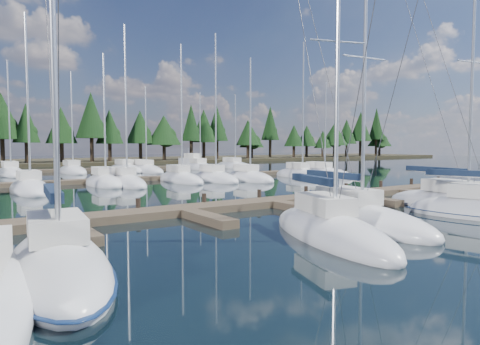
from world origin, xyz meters
TOP-DOWN VIEW (x-y plane):
  - ground at (0.00, 30.00)m, footprint 260.00×260.00m
  - far_shore at (0.00, 90.00)m, footprint 220.00×30.00m
  - main_dock at (0.00, 17.36)m, footprint 44.00×6.13m
  - back_docks at (0.00, 49.58)m, footprint 50.00×21.80m
  - front_sailboat_1 at (-13.71, 10.12)m, footprint 3.76×8.78m
  - front_sailboat_2 at (-3.79, 9.27)m, footprint 5.14×9.26m
  - front_sailboat_3 at (-0.70, 10.67)m, footprint 3.89×9.61m
  - front_sailboat_5 at (7.68, 10.33)m, footprint 4.24×10.40m
  - back_sailboat_rows at (0.39, 45.28)m, footprint 44.69×33.23m
  - motor_yacht_right at (15.49, 57.95)m, footprint 3.48×8.13m
  - tree_line at (-2.16, 80.26)m, footprint 183.78×11.79m

SIDE VIEW (x-z plane):
  - ground at x=0.00m, z-range 0.00..0.00m
  - back_docks at x=0.00m, z-range 0.00..0.40m
  - main_dock at x=0.00m, z-range -0.25..0.65m
  - back_sailboat_rows at x=0.39m, z-range -7.78..8.31m
  - front_sailboat_3 at x=-0.70m, z-range -6.60..7.17m
  - front_sailboat_5 at x=7.68m, z-range -7.18..7.76m
  - front_sailboat_2 at x=-3.79m, z-range -6.61..7.19m
  - front_sailboat_1 at x=-13.71m, z-range -7.16..7.75m
  - far_shore at x=0.00m, z-range 0.00..0.60m
  - motor_yacht_right at x=15.49m, z-range -1.52..2.41m
  - tree_line at x=-2.16m, z-range 0.49..14.33m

